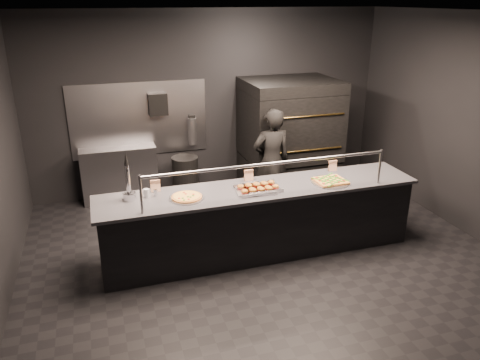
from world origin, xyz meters
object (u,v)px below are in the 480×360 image
Objects in this scene: worker at (271,161)px; towel_dispenser at (158,104)px; pizza_oven at (289,136)px; square_pizza at (330,181)px; fire_extinguisher at (192,131)px; round_pizza at (187,197)px; beer_tap at (129,187)px; service_counter at (260,220)px; slider_tray_a at (255,189)px; slider_tray_b at (262,187)px; trash_bin at (186,178)px; prep_shelf at (120,174)px.

towel_dispenser is at bearing -38.52° from worker.
square_pizza is at bearing -97.98° from pizza_oven.
fire_extinguisher is 1.20× the size of round_pizza.
pizza_oven is at bearing 32.50° from beer_tap.
square_pizza is (0.92, -0.10, 0.47)m from service_counter.
worker reaches higher than slider_tray_a.
service_counter is 6.99× the size of beer_tap.
service_counter is at bearing 89.69° from slider_tray_b.
towel_dispenser reaches higher than worker.
slider_tray_a is at bearing -142.05° from service_counter.
trash_bin is (-0.56, 2.11, -0.59)m from slider_tray_b.
worker reaches higher than round_pizza.
service_counter is 3.42× the size of prep_shelf.
towel_dispenser is 2.52m from round_pizza.
pizza_oven is (1.20, 1.90, 0.50)m from service_counter.
beer_tap reaches higher than trash_bin.
round_pizza is at bearing -103.77° from fire_extinguisher.
pizza_oven reaches higher than trash_bin.
slider_tray_b reaches higher than prep_shelf.
fire_extinguisher is at bearing -51.63° from worker.
worker is (1.17, -0.87, 0.46)m from trash_bin.
slider_tray_b is (0.35, -2.45, -0.11)m from fire_extinguisher.
service_counter is 1.72m from beer_tap.
service_counter is 2.15× the size of pizza_oven.
service_counter is 0.49m from slider_tray_b.
prep_shelf is at bearing -27.10° from worker.
service_counter is at bearing -74.68° from trash_bin.
towel_dispenser is 3.15m from square_pizza.
fire_extinguisher is (-1.55, 0.50, 0.09)m from pizza_oven.
trash_bin is at bearing 124.43° from square_pizza.
towel_dispenser is 2.67m from slider_tray_b.
round_pizza is 0.58× the size of trash_bin.
slider_tray_a is (-0.10, -0.08, 0.48)m from service_counter.
fire_extinguisher is at bearing 76.23° from round_pizza.
beer_tap reaches higher than round_pizza.
slider_tray_b is at bearing -69.74° from towel_dispenser.
pizza_oven reaches higher than service_counter.
trash_bin is at bearing 105.32° from service_counter.
round_pizza is (-2.15, -1.95, -0.03)m from pizza_oven.
towel_dispenser is 0.68× the size of slider_tray_a.
pizza_oven is 3.26× the size of beer_tap.
slider_tray_b is (0.10, 0.03, -0.00)m from slider_tray_a.
fire_extinguisher is at bearing 95.75° from slider_tray_a.
worker is at bearing 25.80° from beer_tap.
service_counter is 2.82m from prep_shelf.
prep_shelf is 1.07m from trash_bin.
slider_tray_b is 0.65× the size of trash_bin.
slider_tray_a is (-1.30, -1.98, -0.02)m from pizza_oven.
round_pizza is (0.65, -2.37, 0.49)m from prep_shelf.
pizza_oven is 0.94m from worker.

